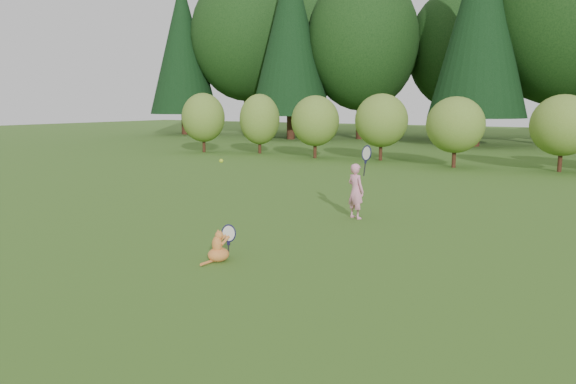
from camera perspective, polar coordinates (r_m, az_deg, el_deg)
The scene contains 5 objects.
ground at distance 9.53m, azimuth -3.56°, elevation -4.70°, with size 100.00×100.00×0.00m, color #2F5919.
shrub_row at distance 21.26m, azimuth 17.15°, elevation 6.30°, with size 28.00×3.00×2.80m, color #587524, non-canonical shape.
child at distance 11.11m, azimuth 6.93°, elevation 0.22°, with size 0.65×0.44×1.63m.
cat at distance 8.18m, azimuth -7.05°, elevation -5.35°, with size 0.45×0.62×0.63m.
tennis_ball at distance 10.49m, azimuth -6.80°, elevation 3.17°, with size 0.08×0.08×0.08m.
Camera 1 is at (5.35, -7.56, 2.26)m, focal length 35.00 mm.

